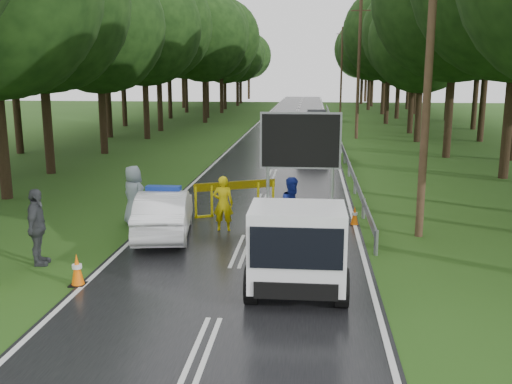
# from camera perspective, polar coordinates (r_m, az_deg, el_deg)

# --- Properties ---
(ground) EXTENTS (160.00, 160.00, 0.00)m
(ground) POSITION_cam_1_polar(r_m,az_deg,el_deg) (16.02, -1.47, -5.92)
(ground) COLOR #264513
(ground) RESTS_ON ground
(road) EXTENTS (7.00, 140.00, 0.02)m
(road) POSITION_cam_1_polar(r_m,az_deg,el_deg) (45.44, 3.21, 5.74)
(road) COLOR black
(road) RESTS_ON ground
(guardrail) EXTENTS (0.12, 60.06, 0.70)m
(guardrail) POSITION_cam_1_polar(r_m,az_deg,el_deg) (45.05, 7.94, 6.28)
(guardrail) COLOR gray
(guardrail) RESTS_ON ground
(utility_pole_near) EXTENTS (1.40, 0.24, 10.00)m
(utility_pole_near) POSITION_cam_1_polar(r_m,az_deg,el_deg) (17.44, 16.91, 11.94)
(utility_pole_near) COLOR #42301E
(utility_pole_near) RESTS_ON ground
(utility_pole_mid) EXTENTS (1.40, 0.24, 10.00)m
(utility_pole_mid) POSITION_cam_1_polar(r_m,az_deg,el_deg) (43.26, 10.22, 11.97)
(utility_pole_mid) COLOR #42301E
(utility_pole_mid) RESTS_ON ground
(utility_pole_far) EXTENTS (1.40, 0.24, 10.00)m
(utility_pole_far) POSITION_cam_1_polar(r_m,az_deg,el_deg) (69.21, 8.54, 11.95)
(utility_pole_far) COLOR #42301E
(utility_pole_far) RESTS_ON ground
(police_sedan) EXTENTS (2.13, 4.43, 1.54)m
(police_sedan) POSITION_cam_1_polar(r_m,az_deg,el_deg) (17.52, -9.16, -2.11)
(police_sedan) COLOR white
(police_sedan) RESTS_ON ground
(work_truck) EXTENTS (2.22, 4.90, 3.89)m
(work_truck) POSITION_cam_1_polar(r_m,az_deg,el_deg) (13.46, 4.24, -4.75)
(work_truck) COLOR gray
(work_truck) RESTS_ON ground
(barrier) EXTENTS (2.68, 1.28, 1.21)m
(barrier) POSITION_cam_1_polar(r_m,az_deg,el_deg) (19.72, -2.09, 0.23)
(barrier) COLOR yellow
(barrier) RESTS_ON ground
(officer) EXTENTS (0.65, 0.44, 1.76)m
(officer) POSITION_cam_1_polar(r_m,az_deg,el_deg) (17.81, -3.30, -1.17)
(officer) COLOR yellow
(officer) RESTS_ON ground
(civilian) EXTENTS (1.15, 1.11, 1.86)m
(civilian) POSITION_cam_1_polar(r_m,az_deg,el_deg) (17.02, 3.72, -1.61)
(civilian) COLOR navy
(civilian) RESTS_ON ground
(bystander_mid) EXTENTS (0.70, 1.25, 2.01)m
(bystander_mid) POSITION_cam_1_polar(r_m,az_deg,el_deg) (15.68, -21.05, -3.31)
(bystander_mid) COLOR #383B3F
(bystander_mid) RESTS_ON ground
(bystander_right) EXTENTS (1.13, 1.06, 1.95)m
(bystander_right) POSITION_cam_1_polar(r_m,az_deg,el_deg) (18.95, -12.12, -0.32)
(bystander_right) COLOR gray
(bystander_right) RESTS_ON ground
(queue_car_first) EXTENTS (2.03, 4.41, 1.46)m
(queue_car_first) POSITION_cam_1_polar(r_m,az_deg,el_deg) (32.79, 5.53, 4.57)
(queue_car_first) COLOR #44474C
(queue_car_first) RESTS_ON ground
(queue_car_second) EXTENTS (2.68, 5.46, 1.53)m
(queue_car_second) POSITION_cam_1_polar(r_m,az_deg,el_deg) (38.75, 6.14, 5.74)
(queue_car_second) COLOR #ABADB3
(queue_car_second) RESTS_ON ground
(queue_car_third) EXTENTS (2.95, 5.60, 1.50)m
(queue_car_third) POSITION_cam_1_polar(r_m,az_deg,el_deg) (44.91, 5.00, 6.59)
(queue_car_third) COLOR black
(queue_car_third) RESTS_ON ground
(queue_car_fourth) EXTENTS (1.81, 4.85, 1.58)m
(queue_car_fourth) POSITION_cam_1_polar(r_m,az_deg,el_deg) (51.63, 6.07, 7.31)
(queue_car_fourth) COLOR #383A3F
(queue_car_fourth) RESTS_ON ground
(cone_near_left) EXTENTS (0.37, 0.37, 0.78)m
(cone_near_left) POSITION_cam_1_polar(r_m,az_deg,el_deg) (14.06, -17.45, -7.45)
(cone_near_left) COLOR black
(cone_near_left) RESTS_ON ground
(cone_center) EXTENTS (0.33, 0.33, 0.70)m
(cone_center) POSITION_cam_1_polar(r_m,az_deg,el_deg) (17.52, 0.85, -3.18)
(cone_center) COLOR black
(cone_center) RESTS_ON ground
(cone_far) EXTENTS (0.33, 0.33, 0.70)m
(cone_far) POSITION_cam_1_polar(r_m,az_deg,el_deg) (18.22, 3.58, -2.61)
(cone_far) COLOR black
(cone_far) RESTS_ON ground
(cone_left_mid) EXTENTS (0.32, 0.32, 0.68)m
(cone_left_mid) POSITION_cam_1_polar(r_m,az_deg,el_deg) (19.05, -10.23, -2.18)
(cone_left_mid) COLOR black
(cone_left_mid) RESTS_ON ground
(cone_right) EXTENTS (0.31, 0.31, 0.65)m
(cone_right) POSITION_cam_1_polar(r_m,az_deg,el_deg) (18.84, 9.83, -2.37)
(cone_right) COLOR black
(cone_right) RESTS_ON ground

